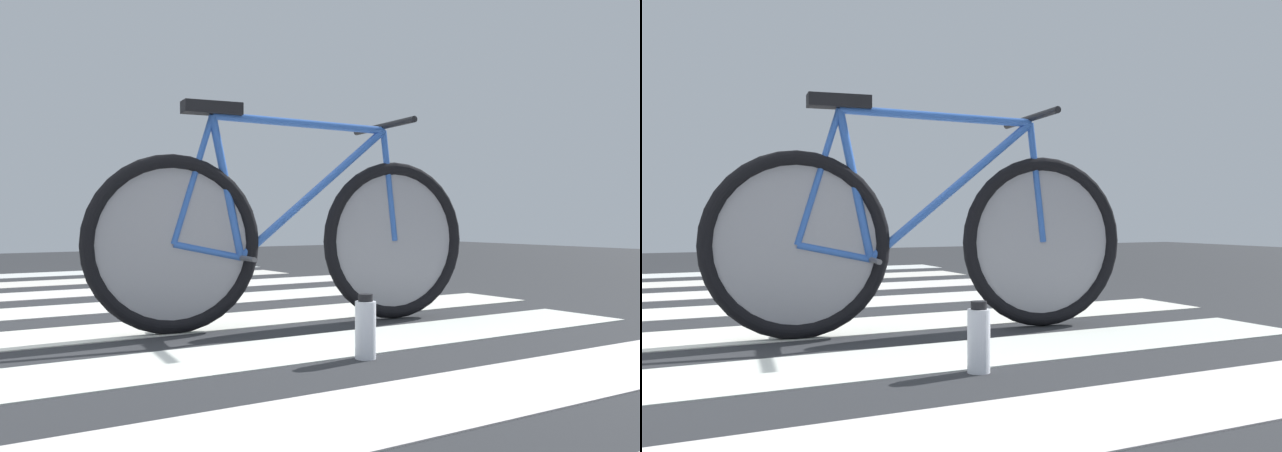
% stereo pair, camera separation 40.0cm
% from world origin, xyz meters
% --- Properties ---
extents(ground, '(18.00, 14.00, 0.02)m').
position_xyz_m(ground, '(0.00, 0.00, 0.01)').
color(ground, '#28292C').
extents(crosswalk_markings, '(5.48, 6.55, 0.00)m').
position_xyz_m(crosswalk_markings, '(0.03, 0.23, 0.02)').
color(crosswalk_markings, silver).
rests_on(crosswalk_markings, ground).
extents(bicycle_1_of_2, '(1.73, 0.53, 0.93)m').
position_xyz_m(bicycle_1_of_2, '(1.13, -0.05, 0.41)').
color(bicycle_1_of_2, black).
rests_on(bicycle_1_of_2, ground).
extents(water_bottle, '(0.07, 0.07, 0.21)m').
position_xyz_m(water_bottle, '(0.97, -0.78, 0.12)').
color(water_bottle, white).
rests_on(water_bottle, ground).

